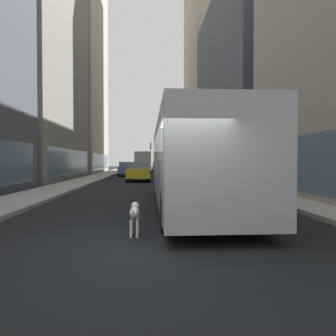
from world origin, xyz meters
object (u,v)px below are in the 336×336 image
transit_bus (190,159)px  dalmatian_dog (135,213)px  car_yellow_taxi (139,171)px  car_silver_sedan (162,169)px  box_truck (143,161)px  car_white_van (158,166)px  car_blue_hatchback (127,169)px

transit_bus → dalmatian_dog: 4.96m
car_yellow_taxi → dalmatian_dog: size_ratio=4.69×
car_silver_sedan → box_truck: bearing=102.6°
transit_bus → car_silver_sedan: transit_bus is taller
car_yellow_taxi → transit_bus: bearing=-80.7°
car_white_van → car_silver_sedan: (-0.00, -18.74, -0.00)m
transit_bus → box_truck: size_ratio=1.54×
transit_bus → car_silver_sedan: size_ratio=2.64×
car_yellow_taxi → dalmatian_dog: (0.51, -19.07, -0.31)m
car_white_van → car_silver_sedan: same height
car_yellow_taxi → car_white_van: 27.67m
car_yellow_taxi → box_truck: bearing=90.0°
car_yellow_taxi → car_silver_sedan: (2.40, 8.83, -0.00)m
car_silver_sedan → car_white_van: bearing=90.0°
transit_bus → car_blue_hatchback: size_ratio=2.64×
car_yellow_taxi → car_white_van: bearing=85.0°
car_blue_hatchback → car_white_van: bearing=77.8°
car_white_van → box_truck: bearing=-106.7°
car_blue_hatchback → car_yellow_taxi: same height
car_white_van → car_silver_sedan: 18.74m
car_white_van → box_truck: 8.41m
box_truck → dalmatian_dog: (0.51, -38.62, -1.15)m
transit_bus → box_truck: same height
transit_bus → car_white_van: 42.24m
car_yellow_taxi → car_white_van: same height
car_blue_hatchback → car_silver_sedan: bearing=-3.4°
car_yellow_taxi → car_silver_sedan: same height
car_silver_sedan → dalmatian_dog: size_ratio=4.53×
transit_bus → car_white_van: (0.00, 42.23, -0.95)m
transit_bus → car_yellow_taxi: bearing=99.3°
car_silver_sedan → transit_bus: bearing=-90.0°
transit_bus → dalmatian_dog: transit_bus is taller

